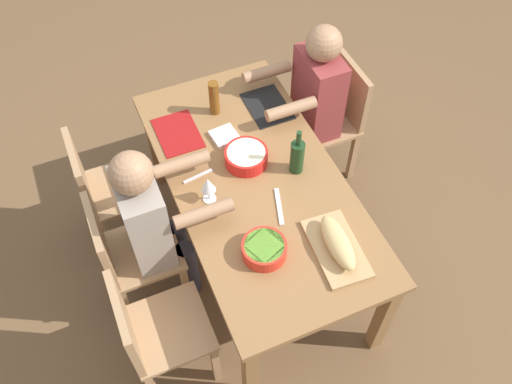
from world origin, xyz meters
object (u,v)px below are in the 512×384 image
(diner_near_center, at_px, (153,219))
(wine_glass, at_px, (208,185))
(beer_bottle, at_px, (214,98))
(napkin_stack, at_px, (225,136))
(serving_bowl_pasta, at_px, (246,156))
(chair_near_center, at_px, (126,253))
(bread_loaf, at_px, (338,242))
(wine_bottle, at_px, (297,156))
(chair_near_right, at_px, (152,331))
(cutting_board, at_px, (336,248))
(chair_far_left, at_px, (334,115))
(dining_table, at_px, (256,189))
(diner_far_left, at_px, (312,98))
(serving_bowl_salad, at_px, (264,249))
(chair_near_left, at_px, (105,187))

(diner_near_center, relative_size, wine_glass, 7.23)
(beer_bottle, distance_m, napkin_stack, 0.24)
(serving_bowl_pasta, bearing_deg, chair_near_center, -79.92)
(bread_loaf, distance_m, wine_bottle, 0.54)
(chair_near_right, height_order, cutting_board, chair_near_right)
(chair_far_left, xyz_separation_m, diner_near_center, (0.48, -1.34, 0.21))
(chair_near_center, bearing_deg, wine_bottle, 88.84)
(serving_bowl_pasta, relative_size, beer_bottle, 1.07)
(dining_table, relative_size, napkin_stack, 12.53)
(wine_bottle, bearing_deg, chair_near_right, -64.90)
(bread_loaf, bearing_deg, cutting_board, -90.00)
(diner_far_left, distance_m, beer_bottle, 0.62)
(diner_near_center, bearing_deg, bread_loaf, 54.18)
(chair_far_left, bearing_deg, chair_near_center, -72.40)
(serving_bowl_salad, height_order, napkin_stack, serving_bowl_salad)
(serving_bowl_salad, bearing_deg, diner_far_left, 141.85)
(cutting_board, relative_size, bread_loaf, 1.25)
(serving_bowl_salad, relative_size, beer_bottle, 0.99)
(chair_near_center, xyz_separation_m, serving_bowl_pasta, (-0.13, 0.76, 0.30))
(serving_bowl_salad, height_order, wine_bottle, wine_bottle)
(diner_far_left, xyz_separation_m, chair_near_center, (0.48, -1.34, -0.21))
(diner_near_center, bearing_deg, chair_near_center, -90.00)
(wine_glass, xyz_separation_m, napkin_stack, (-0.37, 0.23, -0.10))
(diner_near_center, height_order, wine_bottle, diner_near_center)
(napkin_stack, bearing_deg, serving_bowl_pasta, 11.30)
(serving_bowl_salad, distance_m, napkin_stack, 0.79)
(diner_far_left, relative_size, wine_glass, 7.23)
(chair_far_left, xyz_separation_m, cutting_board, (1.03, -0.57, 0.27))
(diner_far_left, relative_size, napkin_stack, 8.57)
(chair_near_center, distance_m, wine_bottle, 1.05)
(dining_table, distance_m, chair_far_left, 0.92)
(bread_loaf, bearing_deg, diner_near_center, -125.82)
(dining_table, relative_size, wine_glass, 10.57)
(wine_bottle, height_order, wine_glass, wine_bottle)
(napkin_stack, bearing_deg, bread_loaf, 14.45)
(serving_bowl_pasta, relative_size, napkin_stack, 1.69)
(chair_near_center, bearing_deg, dining_table, 90.00)
(wine_glass, bearing_deg, napkin_stack, 148.56)
(serving_bowl_salad, distance_m, bread_loaf, 0.35)
(diner_near_center, bearing_deg, serving_bowl_salad, 45.01)
(cutting_board, relative_size, wine_bottle, 1.38)
(chair_near_left, relative_size, wine_glass, 5.12)
(chair_near_right, relative_size, beer_bottle, 3.86)
(diner_far_left, bearing_deg, dining_table, -50.10)
(chair_near_left, distance_m, diner_near_center, 0.56)
(diner_far_left, distance_m, serving_bowl_salad, 1.17)
(bread_loaf, height_order, wine_bottle, wine_bottle)
(chair_far_left, height_order, chair_near_center, same)
(serving_bowl_pasta, height_order, serving_bowl_salad, serving_bowl_pasta)
(diner_near_center, relative_size, wine_bottle, 4.14)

